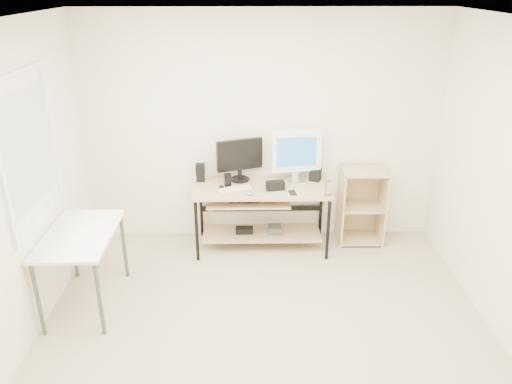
{
  "coord_description": "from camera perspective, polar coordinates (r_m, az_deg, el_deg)",
  "views": [
    {
      "loc": [
        -0.15,
        -3.4,
        2.87
      ],
      "look_at": [
        -0.07,
        1.3,
        0.84
      ],
      "focal_mm": 35.0,
      "sensor_mm": 36.0,
      "label": 1
    }
  ],
  "objects": [
    {
      "name": "speaker_left",
      "position": [
        5.65,
        -6.37,
        2.27
      ],
      "size": [
        0.1,
        0.1,
        0.2
      ],
      "rotation": [
        0.0,
        0.0,
        0.03
      ],
      "color": "black",
      "rests_on": "desk"
    },
    {
      "name": "shelf_unit",
      "position": [
        5.9,
        11.87,
        -1.41
      ],
      "size": [
        0.5,
        0.4,
        0.9
      ],
      "color": "tan",
      "rests_on": "ground"
    },
    {
      "name": "mouse",
      "position": [
        5.29,
        -0.79,
        -0.1
      ],
      "size": [
        0.08,
        0.12,
        0.04
      ],
      "primitive_type": "ellipsoid",
      "rotation": [
        0.0,
        0.0,
        0.09
      ],
      "color": "#AAAAAF",
      "rests_on": "desk"
    },
    {
      "name": "white_imac",
      "position": [
        5.53,
        4.64,
        4.51
      ],
      "size": [
        0.56,
        0.18,
        0.6
      ],
      "rotation": [
        0.0,
        0.0,
        0.15
      ],
      "color": "silver",
      "rests_on": "desk"
    },
    {
      "name": "side_table",
      "position": [
        4.82,
        -19.44,
        -5.31
      ],
      "size": [
        0.6,
        1.0,
        0.75
      ],
      "color": "white",
      "rests_on": "ground"
    },
    {
      "name": "keyboard",
      "position": [
        5.44,
        -2.47,
        0.41
      ],
      "size": [
        0.38,
        0.22,
        0.01
      ],
      "primitive_type": "cube",
      "rotation": [
        0.0,
        0.0,
        0.33
      ],
      "color": "white",
      "rests_on": "desk"
    },
    {
      "name": "black_monitor",
      "position": [
        5.58,
        -1.89,
        3.98
      ],
      "size": [
        0.51,
        0.23,
        0.48
      ],
      "rotation": [
        0.0,
        0.0,
        0.34
      ],
      "color": "black",
      "rests_on": "desk"
    },
    {
      "name": "coaster",
      "position": [
        5.34,
        8.2,
        -0.31
      ],
      "size": [
        0.12,
        0.12,
        0.01
      ],
      "primitive_type": "cylinder",
      "rotation": [
        0.0,
        0.0,
        0.26
      ],
      "color": "#997445",
      "rests_on": "desk"
    },
    {
      "name": "center_speaker",
      "position": [
        5.4,
        2.21,
        0.74
      ],
      "size": [
        0.21,
        0.12,
        0.1
      ],
      "primitive_type": "cube",
      "rotation": [
        0.0,
        0.0,
        0.17
      ],
      "color": "black",
      "rests_on": "desk"
    },
    {
      "name": "drinking_glass",
      "position": [
        5.31,
        8.25,
        0.45
      ],
      "size": [
        0.09,
        0.09,
        0.15
      ],
      "primitive_type": "cylinder",
      "rotation": [
        0.0,
        0.0,
        0.26
      ],
      "color": "white",
      "rests_on": "coaster"
    },
    {
      "name": "volume_puck",
      "position": [
        5.46,
        -3.98,
        0.53
      ],
      "size": [
        0.08,
        0.08,
        0.02
      ],
      "primitive_type": "cylinder",
      "rotation": [
        0.0,
        0.0,
        -0.41
      ],
      "color": "black",
      "rests_on": "desk"
    },
    {
      "name": "speaker_right",
      "position": [
        5.69,
        6.81,
        1.98
      ],
      "size": [
        0.15,
        0.15,
        0.14
      ],
      "primitive_type": "cube",
      "rotation": [
        0.0,
        0.0,
        -0.43
      ],
      "color": "black",
      "rests_on": "desk"
    },
    {
      "name": "room",
      "position": [
        3.78,
        -0.69,
        -0.96
      ],
      "size": [
        4.01,
        4.01,
        2.62
      ],
      "color": "#BBAB90",
      "rests_on": "ground"
    },
    {
      "name": "audio_controller",
      "position": [
        5.5,
        -3.26,
        1.41
      ],
      "size": [
        0.08,
        0.07,
        0.15
      ],
      "primitive_type": "cube",
      "rotation": [
        0.0,
        0.0,
        0.31
      ],
      "color": "black",
      "rests_on": "desk"
    },
    {
      "name": "desk",
      "position": [
        5.58,
        0.41,
        -1.41
      ],
      "size": [
        1.5,
        0.65,
        0.75
      ],
      "color": "tan",
      "rests_on": "ground"
    },
    {
      "name": "smartphone",
      "position": [
        5.34,
        4.19,
        -0.09
      ],
      "size": [
        0.09,
        0.14,
        0.01
      ],
      "primitive_type": "cube",
      "rotation": [
        0.0,
        0.0,
        0.14
      ],
      "color": "black",
      "rests_on": "desk"
    }
  ]
}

